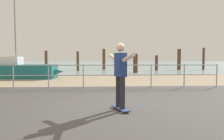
% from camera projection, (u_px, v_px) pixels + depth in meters
% --- Properties ---
extents(ground_plane, '(24.00, 10.00, 0.04)m').
position_uv_depth(ground_plane, '(116.00, 116.00, 5.09)').
color(ground_plane, '#474444').
rests_on(ground_plane, ground).
extents(beach_strip, '(24.00, 6.00, 0.04)m').
position_uv_depth(beach_strip, '(106.00, 80.00, 13.06)').
color(beach_strip, tan).
rests_on(beach_strip, ground).
extents(sea_surface, '(72.00, 50.00, 0.04)m').
position_uv_depth(sea_surface, '(102.00, 64.00, 40.97)').
color(sea_surface, '#849EA3').
rests_on(sea_surface, ground).
extents(railing_fence, '(12.11, 0.05, 1.05)m').
position_uv_depth(railing_fence, '(83.00, 73.00, 9.57)').
color(railing_fence, '#9EA0A5').
rests_on(railing_fence, ground).
extents(sailboat, '(5.03, 1.79, 5.77)m').
position_uv_depth(sailboat, '(23.00, 70.00, 13.93)').
color(sailboat, '#19666B').
rests_on(sailboat, ground).
extents(skateboard, '(0.45, 0.82, 0.08)m').
position_uv_depth(skateboard, '(120.00, 108.00, 5.59)').
color(skateboard, '#334C8C').
rests_on(skateboard, ground).
extents(skateboarder, '(0.56, 1.40, 1.65)m').
position_uv_depth(skateboarder, '(120.00, 71.00, 5.54)').
color(skateboarder, '#26262B').
rests_on(skateboarder, skateboard).
extents(groyne_post_0, '(0.26, 0.26, 1.94)m').
position_uv_depth(groyne_post_0, '(46.00, 61.00, 19.71)').
color(groyne_post_0, '#513826').
rests_on(groyne_post_0, ground).
extents(groyne_post_1, '(0.25, 0.25, 1.93)m').
position_uv_depth(groyne_post_1, '(78.00, 61.00, 21.75)').
color(groyne_post_1, '#513826').
rests_on(groyne_post_1, ground).
extents(groyne_post_2, '(0.33, 0.33, 2.27)m').
position_uv_depth(groyne_post_2, '(104.00, 59.00, 24.20)').
color(groyne_post_2, '#513826').
rests_on(groyne_post_2, ground).
extents(groyne_post_3, '(0.40, 0.40, 1.67)m').
position_uv_depth(groyne_post_3, '(135.00, 63.00, 18.91)').
color(groyne_post_3, '#513826').
rests_on(groyne_post_3, ground).
extents(groyne_post_4, '(0.30, 0.30, 1.54)m').
position_uv_depth(groyne_post_4, '(156.00, 63.00, 22.11)').
color(groyne_post_4, '#513826').
rests_on(groyne_post_4, ground).
extents(groyne_post_5, '(0.37, 0.37, 2.22)m').
position_uv_depth(groyne_post_5, '(179.00, 59.00, 23.08)').
color(groyne_post_5, '#513826').
rests_on(groyne_post_5, ground).
extents(groyne_post_6, '(0.25, 0.25, 2.35)m').
position_uv_depth(groyne_post_6, '(203.00, 59.00, 23.20)').
color(groyne_post_6, '#513826').
rests_on(groyne_post_6, ground).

